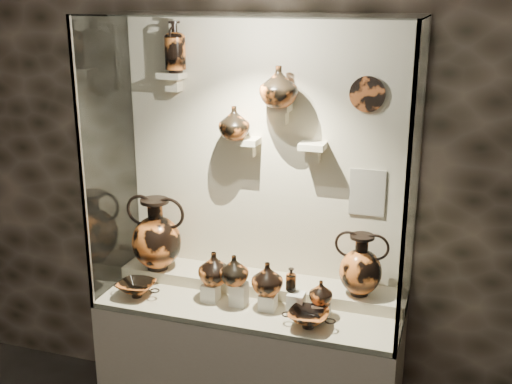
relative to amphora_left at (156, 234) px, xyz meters
The scene contains 34 objects.
wall_back 0.82m from the amphora_left, 18.29° to the left, with size 5.00×0.02×3.20m, color #2A241A.
plinth 0.97m from the amphora_left, 10.06° to the right, with size 1.70×0.60×0.80m, color beige.
front_tier 0.71m from the amphora_left, 10.06° to the right, with size 1.68×0.58×0.03m, color #BDB192.
rear_tier 0.69m from the amphora_left, ahead, with size 1.70×0.25×0.10m, color #BDB192.
back_panel 0.82m from the amphora_left, 17.87° to the left, with size 1.70×0.03×1.60m, color beige.
glass_front 0.89m from the amphora_left, 32.92° to the right, with size 1.70×0.01×1.60m, color white.
glass_left 0.54m from the amphora_left, 152.63° to the right, with size 0.01×0.60×1.60m, color white.
glass_right 1.56m from the amphora_left, ahead, with size 0.01×0.60×1.60m, color white.
glass_top 1.43m from the amphora_left, 10.06° to the right, with size 1.70×0.60×0.01m, color white.
frame_post_left 0.66m from the amphora_left, 117.59° to the right, with size 0.02×0.02×1.60m, color gray.
frame_post_right 1.60m from the amphora_left, 15.29° to the right, with size 0.02×0.02×1.60m, color gray.
pedestal_a 0.50m from the amphora_left, 21.54° to the right, with size 0.09×0.09×0.10m, color silver.
pedestal_b 0.64m from the amphora_left, 15.59° to the right, with size 0.09×0.09×0.13m, color silver.
pedestal_c 0.81m from the amphora_left, 12.18° to the right, with size 0.09×0.09×0.09m, color silver.
pedestal_d 0.95m from the amphora_left, 10.08° to the right, with size 0.09×0.09×0.12m, color silver.
pedestal_e 1.09m from the amphora_left, ahead, with size 0.09×0.09×0.08m, color silver.
bracket_ul 0.94m from the amphora_left, 58.03° to the left, with size 0.14×0.12×0.04m, color beige.
bracket_ca 0.79m from the amphora_left, 13.60° to the left, with size 0.14×0.12×0.04m, color beige.
bracket_cb 1.07m from the amphora_left, ahead, with size 0.10×0.12×0.04m, color beige.
bracket_cc 1.09m from the amphora_left, ahead, with size 0.14×0.12×0.04m, color beige.
amphora_left is the anchor object (origin of this frame).
amphora_right 1.22m from the amphora_left, ahead, with size 0.28×0.28×0.35m, color #CE6627, non-canonical shape.
jug_a 0.46m from the amphora_left, 18.94° to the right, with size 0.18×0.18×0.19m, color #CE6627.
jug_b 0.59m from the amphora_left, 17.55° to the right, with size 0.16×0.16×0.17m, color #BA5820.
jug_c 0.77m from the amphora_left, 11.81° to the right, with size 0.17×0.17×0.18m, color #CE6627.
jug_e 1.07m from the amphora_left, ahead, with size 0.13×0.13×0.13m, color #CE6627.
lekythos_small 0.89m from the amphora_left, ahead, with size 0.07×0.07×0.15m, color #BA5820, non-canonical shape.
kylix_left 0.35m from the amphora_left, 92.32° to the right, with size 0.27×0.23×0.11m, color #BA5820, non-canonical shape.
kylix_right 1.08m from the amphora_left, 15.84° to the right, with size 0.27×0.23×0.11m, color #CE6627, non-canonical shape.
lekythos_tall 1.12m from the amphora_left, 44.72° to the left, with size 0.13×0.13×0.32m, color #CE6627, non-canonical shape.
ovoid_vase_a 0.84m from the amphora_left, 10.85° to the left, with size 0.18×0.18×0.18m, color #BA5820.
ovoid_vase_b 1.16m from the amphora_left, ahead, with size 0.21×0.21×0.21m, color #BA5820.
wall_plate 1.48m from the amphora_left, ahead, with size 0.19×0.19×0.02m, color #A14B1F.
info_placard 1.27m from the amphora_left, ahead, with size 0.20×0.01×0.26m, color beige.
Camera 1 is at (1.05, -0.92, 2.51)m, focal length 45.00 mm.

